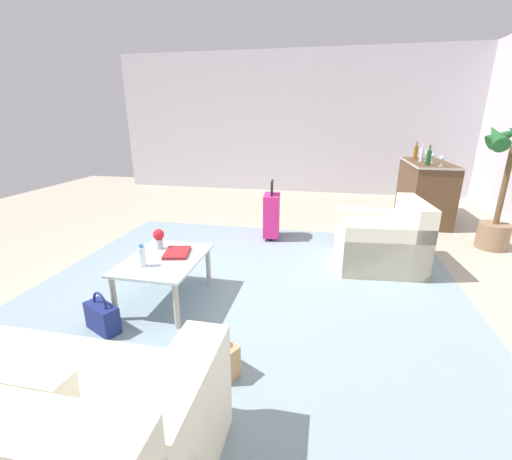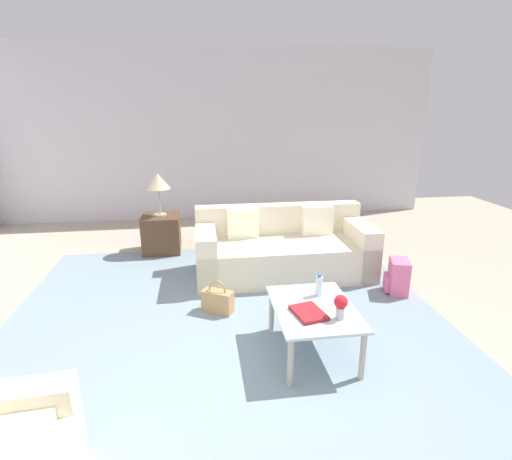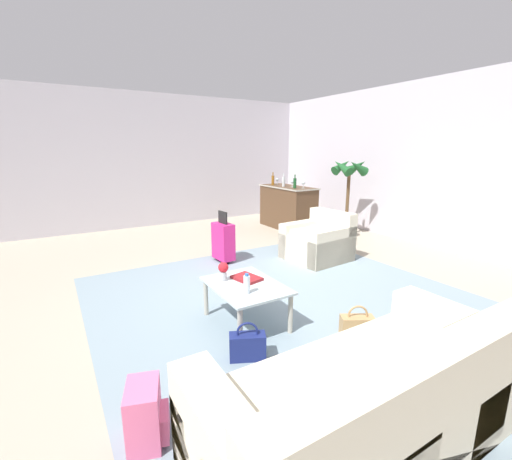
{
  "view_description": "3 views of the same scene",
  "coord_description": "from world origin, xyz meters",
  "px_view_note": "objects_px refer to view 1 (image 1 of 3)",
  "views": [
    {
      "loc": [
        3.12,
        0.94,
        1.71
      ],
      "look_at": [
        -0.11,
        0.28,
        0.61
      ],
      "focal_mm": 24.0,
      "sensor_mm": 36.0,
      "label": 1
    },
    {
      "loc": [
        -2.53,
        0.41,
        2.08
      ],
      "look_at": [
        0.87,
        -0.07,
        1.0
      ],
      "focal_mm": 28.0,
      "sensor_mm": 36.0,
      "label": 2
    },
    {
      "loc": [
        3.33,
        -2.14,
        1.83
      ],
      "look_at": [
        0.41,
        -0.38,
        1.02
      ],
      "focal_mm": 24.0,
      "sensor_mm": 36.0,
      "label": 3
    }
  ],
  "objects_px": {
    "wine_glass_right_of_centre": "(432,156)",
    "wine_bottle_clear": "(422,155)",
    "wine_glass_rightmost": "(442,159)",
    "suitcase_magenta": "(272,214)",
    "wine_glass_leftmost": "(425,152)",
    "flower_vase": "(159,237)",
    "wine_bottle_amber": "(416,152)",
    "wine_glass_left_of_centre": "(427,154)",
    "bar_console": "(424,190)",
    "wine_bottle_green": "(429,157)",
    "potted_palm": "(506,181)",
    "coffee_table_book": "(177,253)",
    "handbag_tan": "(217,356)",
    "armchair": "(384,243)",
    "water_bottle": "(142,256)",
    "handbag_navy": "(102,317)",
    "coffee_table": "(164,264)"
  },
  "relations": [
    {
      "from": "wine_glass_right_of_centre",
      "to": "wine_bottle_clear",
      "type": "distance_m",
      "value": 0.21
    },
    {
      "from": "wine_glass_rightmost",
      "to": "suitcase_magenta",
      "type": "distance_m",
      "value": 2.73
    },
    {
      "from": "wine_glass_leftmost",
      "to": "wine_glass_rightmost",
      "type": "distance_m",
      "value": 1.02
    },
    {
      "from": "flower_vase",
      "to": "wine_bottle_amber",
      "type": "bearing_deg",
      "value": 140.02
    },
    {
      "from": "wine_glass_left_of_centre",
      "to": "wine_glass_right_of_centre",
      "type": "height_order",
      "value": "same"
    },
    {
      "from": "bar_console",
      "to": "wine_bottle_green",
      "type": "relative_size",
      "value": 4.99
    },
    {
      "from": "bar_console",
      "to": "potted_palm",
      "type": "height_order",
      "value": "potted_palm"
    },
    {
      "from": "wine_bottle_green",
      "to": "wine_glass_right_of_centre",
      "type": "bearing_deg",
      "value": 154.39
    },
    {
      "from": "wine_bottle_green",
      "to": "wine_glass_leftmost",
      "type": "bearing_deg",
      "value": 169.52
    },
    {
      "from": "coffee_table_book",
      "to": "handbag_tan",
      "type": "height_order",
      "value": "coffee_table_book"
    },
    {
      "from": "bar_console",
      "to": "wine_glass_right_of_centre",
      "type": "height_order",
      "value": "wine_glass_right_of_centre"
    },
    {
      "from": "armchair",
      "to": "water_bottle",
      "type": "bearing_deg",
      "value": -56.4
    },
    {
      "from": "wine_bottle_amber",
      "to": "handbag_navy",
      "type": "height_order",
      "value": "wine_bottle_amber"
    },
    {
      "from": "flower_vase",
      "to": "wine_glass_left_of_centre",
      "type": "bearing_deg",
      "value": 136.76
    },
    {
      "from": "potted_palm",
      "to": "wine_glass_rightmost",
      "type": "bearing_deg",
      "value": -144.58
    },
    {
      "from": "wine_bottle_clear",
      "to": "water_bottle",
      "type": "bearing_deg",
      "value": -39.68
    },
    {
      "from": "armchair",
      "to": "wine_glass_right_of_centre",
      "type": "height_order",
      "value": "wine_glass_right_of_centre"
    },
    {
      "from": "wine_bottle_clear",
      "to": "handbag_navy",
      "type": "distance_m",
      "value": 5.32
    },
    {
      "from": "wine_glass_right_of_centre",
      "to": "handbag_navy",
      "type": "bearing_deg",
      "value": -41.09
    },
    {
      "from": "wine_bottle_green",
      "to": "potted_palm",
      "type": "xyz_separation_m",
      "value": [
        0.88,
        0.72,
        -0.18
      ]
    },
    {
      "from": "wine_glass_right_of_centre",
      "to": "wine_bottle_green",
      "type": "height_order",
      "value": "wine_bottle_green"
    },
    {
      "from": "coffee_table",
      "to": "wine_bottle_clear",
      "type": "height_order",
      "value": "wine_bottle_clear"
    },
    {
      "from": "wine_glass_rightmost",
      "to": "wine_bottle_clear",
      "type": "relative_size",
      "value": 0.51
    },
    {
      "from": "wine_bottle_clear",
      "to": "wine_bottle_green",
      "type": "xyz_separation_m",
      "value": [
        0.43,
        0.0,
        0.0
      ]
    },
    {
      "from": "wine_bottle_amber",
      "to": "handbag_tan",
      "type": "xyz_separation_m",
      "value": [
        4.78,
        -2.2,
        -0.98
      ]
    },
    {
      "from": "coffee_table",
      "to": "wine_glass_left_of_centre",
      "type": "relative_size",
      "value": 5.87
    },
    {
      "from": "armchair",
      "to": "wine_glass_right_of_centre",
      "type": "bearing_deg",
      "value": 155.37
    },
    {
      "from": "wine_bottle_amber",
      "to": "bar_console",
      "type": "bearing_deg",
      "value": 15.63
    },
    {
      "from": "wine_bottle_clear",
      "to": "coffee_table_book",
      "type": "bearing_deg",
      "value": -40.52
    },
    {
      "from": "armchair",
      "to": "coffee_table_book",
      "type": "distance_m",
      "value": 2.41
    },
    {
      "from": "wine_bottle_clear",
      "to": "potted_palm",
      "type": "bearing_deg",
      "value": 29.01
    },
    {
      "from": "wine_bottle_green",
      "to": "handbag_tan",
      "type": "bearing_deg",
      "value": -29.28
    },
    {
      "from": "coffee_table_book",
      "to": "wine_glass_leftmost",
      "type": "height_order",
      "value": "wine_glass_leftmost"
    },
    {
      "from": "handbag_navy",
      "to": "potted_palm",
      "type": "xyz_separation_m",
      "value": [
        -2.77,
        4.0,
        0.8
      ]
    },
    {
      "from": "wine_bottle_green",
      "to": "coffee_table",
      "type": "bearing_deg",
      "value": -43.99
    },
    {
      "from": "wine_bottle_clear",
      "to": "wine_glass_left_of_centre",
      "type": "bearing_deg",
      "value": 143.65
    },
    {
      "from": "wine_glass_rightmost",
      "to": "handbag_tan",
      "type": "bearing_deg",
      "value": -31.68
    },
    {
      "from": "wine_bottle_amber",
      "to": "coffee_table_book",
      "type": "bearing_deg",
      "value": -37.11
    },
    {
      "from": "coffee_table_book",
      "to": "suitcase_magenta",
      "type": "xyz_separation_m",
      "value": [
        -1.88,
        0.62,
        -0.1
      ]
    },
    {
      "from": "suitcase_magenta",
      "to": "handbag_navy",
      "type": "bearing_deg",
      "value": -21.35
    },
    {
      "from": "wine_glass_left_of_centre",
      "to": "wine_bottle_green",
      "type": "xyz_separation_m",
      "value": [
        0.59,
        -0.12,
        0.01
      ]
    },
    {
      "from": "wine_glass_leftmost",
      "to": "wine_glass_right_of_centre",
      "type": "xyz_separation_m",
      "value": [
        0.68,
        -0.05,
        0.0
      ]
    },
    {
      "from": "wine_glass_rightmost",
      "to": "wine_bottle_clear",
      "type": "height_order",
      "value": "wine_bottle_clear"
    },
    {
      "from": "bar_console",
      "to": "wine_glass_right_of_centre",
      "type": "relative_size",
      "value": 9.7
    },
    {
      "from": "suitcase_magenta",
      "to": "flower_vase",
      "type": "bearing_deg",
      "value": -25.53
    },
    {
      "from": "armchair",
      "to": "water_bottle",
      "type": "height_order",
      "value": "armchair"
    },
    {
      "from": "wine_glass_rightmost",
      "to": "handbag_navy",
      "type": "relative_size",
      "value": 0.43
    },
    {
      "from": "wine_bottle_clear",
      "to": "suitcase_magenta",
      "type": "xyz_separation_m",
      "value": [
        1.51,
        -2.28,
        -0.75
      ]
    },
    {
      "from": "coffee_table",
      "to": "wine_bottle_green",
      "type": "relative_size",
      "value": 3.02
    },
    {
      "from": "wine_bottle_amber",
      "to": "handbag_navy",
      "type": "bearing_deg",
      "value": -36.0
    }
  ]
}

